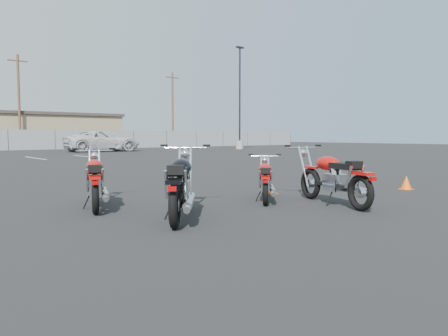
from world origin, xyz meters
TOP-DOWN VIEW (x-y plane):
  - ground at (0.00, 0.00)m, footprint 120.00×120.00m
  - motorcycle_front_red at (-2.20, 1.32)m, footprint 1.24×2.11m
  - motorcycle_second_black at (-1.57, -0.50)m, footprint 1.81×2.09m
  - motorcycle_third_red at (1.44, -1.17)m, footprint 1.14×2.25m
  - motorcycle_rear_red at (0.77, -0.01)m, footprint 1.53×1.57m
  - training_cone_near at (1.66, 0.70)m, footprint 0.23×0.23m
  - training_cone_far at (4.74, -0.84)m, footprint 0.28×0.28m
  - light_pole_east at (21.89, 24.96)m, footprint 0.80×0.70m
  - tan_building_east at (10.00, 44.00)m, footprint 14.40×9.40m
  - utility_pole_c at (6.00, 39.00)m, footprint 1.80×0.24m
  - utility_pole_d at (24.00, 40.00)m, footprint 1.80×0.24m
  - white_van at (9.29, 27.35)m, footprint 3.04×6.98m

SIDE VIEW (x-z plane):
  - ground at x=0.00m, z-range 0.00..0.00m
  - training_cone_near at x=1.66m, z-range 0.00..0.27m
  - training_cone_far at x=4.74m, z-range 0.00..0.33m
  - motorcycle_rear_red at x=0.77m, z-range -0.04..0.86m
  - motorcycle_front_red at x=-2.20m, z-range -0.05..1.01m
  - motorcycle_third_red at x=1.44m, z-range -0.05..1.06m
  - motorcycle_second_black at x=-1.57m, z-range -0.05..1.09m
  - white_van at x=9.29m, z-range 0.00..2.61m
  - tan_building_east at x=10.00m, z-range 0.01..3.71m
  - light_pole_east at x=21.89m, z-range -2.34..7.21m
  - utility_pole_c at x=6.00m, z-range 0.19..9.19m
  - utility_pole_d at x=24.00m, z-range 0.19..9.19m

